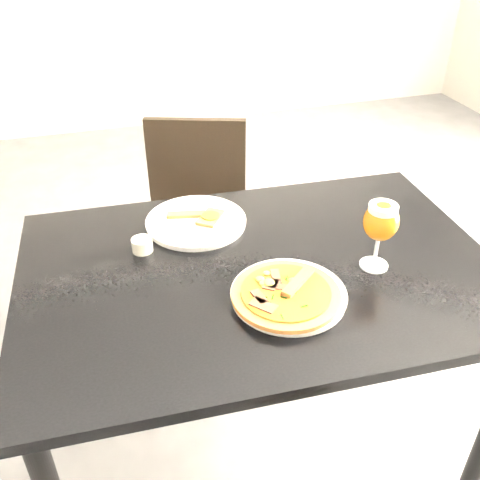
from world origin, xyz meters
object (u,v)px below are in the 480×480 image
object	(u,v)px
pizza	(286,293)
chair_far	(196,225)
beer_glass	(381,222)
dining_table	(259,294)

from	to	relation	value
pizza	chair_far	bearing A→B (deg)	92.92
pizza	beer_glass	distance (m)	0.29
pizza	beer_glass	xyz separation A→B (m)	(0.26, 0.07, 0.11)
pizza	beer_glass	world-z (taller)	beer_glass
dining_table	pizza	distance (m)	0.19
dining_table	beer_glass	distance (m)	0.36
chair_far	beer_glass	size ratio (longest dim) A/B	4.69
chair_far	beer_glass	bearing A→B (deg)	-49.44
dining_table	pizza	world-z (taller)	pizza
beer_glass	dining_table	bearing A→B (deg)	163.76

